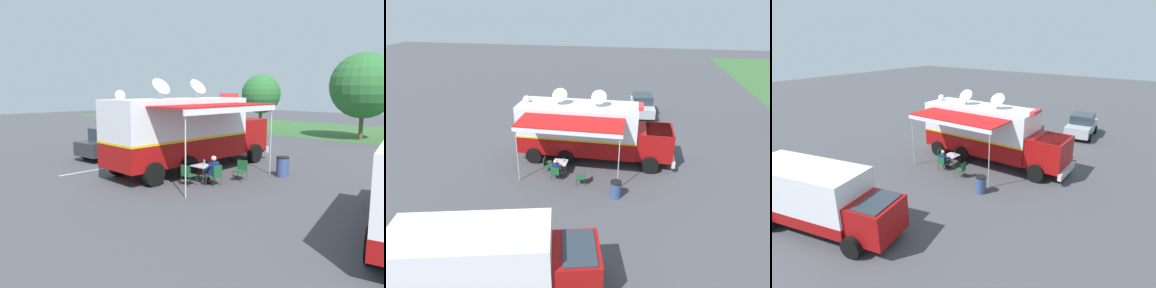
# 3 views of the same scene
# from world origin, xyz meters

# --- Properties ---
(ground_plane) EXTENTS (100.00, 100.00, 0.00)m
(ground_plane) POSITION_xyz_m (0.00, 0.00, 0.00)
(ground_plane) COLOR #47474C
(lot_stripe) EXTENTS (0.14, 4.80, 0.01)m
(lot_stripe) POSITION_xyz_m (-3.20, -2.09, 0.00)
(lot_stripe) COLOR silver
(lot_stripe) RESTS_ON ground
(command_truck) EXTENTS (4.87, 9.50, 4.53)m
(command_truck) POSITION_xyz_m (0.04, 0.75, 1.95)
(command_truck) COLOR #9E0F0F
(command_truck) RESTS_ON ground
(folding_table) EXTENTS (0.80, 0.80, 0.73)m
(folding_table) POSITION_xyz_m (2.21, -0.64, 0.67)
(folding_table) COLOR silver
(folding_table) RESTS_ON ground
(water_bottle) EXTENTS (0.07, 0.07, 0.22)m
(water_bottle) POSITION_xyz_m (2.13, -0.47, 0.83)
(water_bottle) COLOR #4C99D8
(water_bottle) RESTS_ON folding_table
(folding_chair_at_table) EXTENTS (0.48, 0.48, 0.87)m
(folding_chair_at_table) POSITION_xyz_m (3.01, -0.74, 0.51)
(folding_chair_at_table) COLOR #19562D
(folding_chair_at_table) RESTS_ON ground
(folding_chair_beside_table) EXTENTS (0.48, 0.48, 0.87)m
(folding_chair_beside_table) POSITION_xyz_m (2.14, -1.49, 0.51)
(folding_chair_beside_table) COLOR #19562D
(folding_chair_beside_table) RESTS_ON ground
(folding_chair_spare_by_truck) EXTENTS (0.55, 0.55, 0.87)m
(folding_chair_spare_by_truck) POSITION_xyz_m (3.14, 0.80, 0.51)
(folding_chair_spare_by_truck) COLOR #19562D
(folding_chair_spare_by_truck) RESTS_ON ground
(seated_responder) EXTENTS (0.66, 0.55, 1.25)m
(seated_responder) POSITION_xyz_m (2.83, -0.73, 0.65)
(seated_responder) COLOR navy
(seated_responder) RESTS_ON ground
(trash_bin) EXTENTS (0.57, 0.57, 0.91)m
(trash_bin) POSITION_xyz_m (4.06, 2.68, 0.46)
(trash_bin) COLOR #384C7F
(trash_bin) RESTS_ON ground
(support_truck) EXTENTS (3.57, 7.09, 2.70)m
(support_truck) POSITION_xyz_m (10.51, -1.10, 1.39)
(support_truck) COLOR white
(support_truck) RESTS_ON ground
(car_behind_truck) EXTENTS (2.36, 4.37, 1.76)m
(car_behind_truck) POSITION_xyz_m (-5.35, -0.17, 0.88)
(car_behind_truck) COLOR #2D2D33
(car_behind_truck) RESTS_ON ground
(car_far_corner) EXTENTS (4.33, 2.26, 1.76)m
(car_far_corner) POSITION_xyz_m (-8.90, 4.06, 0.88)
(car_far_corner) COLOR #B2B5BA
(car_far_corner) RESTS_ON ground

